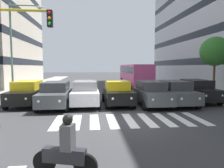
{
  "coord_description": "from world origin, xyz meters",
  "views": [
    {
      "loc": [
        1.97,
        9.99,
        2.73
      ],
      "look_at": [
        0.25,
        -6.24,
        1.33
      ],
      "focal_mm": 32.45,
      "sensor_mm": 36.0,
      "label": 1
    }
  ],
  "objects_px": {
    "car_1": "(175,93)",
    "car_5": "(56,94)",
    "bus_behind_traffic": "(135,73)",
    "car_6": "(27,93)",
    "car_2": "(151,93)",
    "motorcycle_with_rider": "(66,151)",
    "car_0": "(197,91)",
    "car_4": "(85,93)",
    "street_tree_1": "(215,52)",
    "car_3": "(117,92)",
    "street_lamp_right": "(16,41)"
  },
  "relations": [
    {
      "from": "car_4",
      "to": "motorcycle_with_rider",
      "type": "relative_size",
      "value": 2.68
    },
    {
      "from": "car_6",
      "to": "bus_behind_traffic",
      "type": "height_order",
      "value": "bus_behind_traffic"
    },
    {
      "from": "car_2",
      "to": "motorcycle_with_rider",
      "type": "bearing_deg",
      "value": 60.87
    },
    {
      "from": "street_lamp_right",
      "to": "car_5",
      "type": "bearing_deg",
      "value": 132.67
    },
    {
      "from": "car_2",
      "to": "motorcycle_with_rider",
      "type": "distance_m",
      "value": 9.97
    },
    {
      "from": "car_0",
      "to": "street_lamp_right",
      "type": "relative_size",
      "value": 0.57
    },
    {
      "from": "car_1",
      "to": "car_5",
      "type": "height_order",
      "value": "same"
    },
    {
      "from": "car_5",
      "to": "bus_behind_traffic",
      "type": "bearing_deg",
      "value": -121.6
    },
    {
      "from": "car_6",
      "to": "street_tree_1",
      "type": "bearing_deg",
      "value": -169.65
    },
    {
      "from": "car_4",
      "to": "car_6",
      "type": "bearing_deg",
      "value": -8.07
    },
    {
      "from": "car_2",
      "to": "street_tree_1",
      "type": "xyz_separation_m",
      "value": [
        -7.24,
        -4.08,
        3.25
      ]
    },
    {
      "from": "car_4",
      "to": "car_3",
      "type": "bearing_deg",
      "value": -178.65
    },
    {
      "from": "bus_behind_traffic",
      "to": "car_1",
      "type": "bearing_deg",
      "value": 90.0
    },
    {
      "from": "car_1",
      "to": "motorcycle_with_rider",
      "type": "height_order",
      "value": "car_1"
    },
    {
      "from": "bus_behind_traffic",
      "to": "street_lamp_right",
      "type": "relative_size",
      "value": 1.35
    },
    {
      "from": "car_1",
      "to": "motorcycle_with_rider",
      "type": "xyz_separation_m",
      "value": [
        6.66,
        8.83,
        -0.24
      ]
    },
    {
      "from": "car_1",
      "to": "car_5",
      "type": "distance_m",
      "value": 8.37
    },
    {
      "from": "car_5",
      "to": "motorcycle_with_rider",
      "type": "bearing_deg",
      "value": 100.96
    },
    {
      "from": "car_0",
      "to": "car_1",
      "type": "distance_m",
      "value": 2.44
    },
    {
      "from": "street_lamp_right",
      "to": "car_3",
      "type": "bearing_deg",
      "value": 155.84
    },
    {
      "from": "car_0",
      "to": "car_2",
      "type": "relative_size",
      "value": 1.0
    },
    {
      "from": "car_2",
      "to": "street_tree_1",
      "type": "distance_m",
      "value": 8.93
    },
    {
      "from": "car_3",
      "to": "bus_behind_traffic",
      "type": "xyz_separation_m",
      "value": [
        -4.13,
        -13.05,
        0.97
      ]
    },
    {
      "from": "car_1",
      "to": "car_5",
      "type": "bearing_deg",
      "value": 0.3
    },
    {
      "from": "bus_behind_traffic",
      "to": "motorcycle_with_rider",
      "type": "xyz_separation_m",
      "value": [
        6.66,
        22.39,
        -1.21
      ]
    },
    {
      "from": "car_0",
      "to": "car_6",
      "type": "distance_m",
      "value": 12.73
    },
    {
      "from": "car_2",
      "to": "car_4",
      "type": "distance_m",
      "value": 4.63
    },
    {
      "from": "car_4",
      "to": "car_5",
      "type": "xyz_separation_m",
      "value": [
        1.96,
        0.5,
        0.0
      ]
    },
    {
      "from": "bus_behind_traffic",
      "to": "motorcycle_with_rider",
      "type": "bearing_deg",
      "value": 73.42
    },
    {
      "from": "car_4",
      "to": "street_lamp_right",
      "type": "relative_size",
      "value": 0.57
    },
    {
      "from": "car_5",
      "to": "street_lamp_right",
      "type": "relative_size",
      "value": 0.57
    },
    {
      "from": "car_0",
      "to": "street_tree_1",
      "type": "xyz_separation_m",
      "value": [
        -3.22,
        -2.91,
        3.25
      ]
    },
    {
      "from": "car_0",
      "to": "bus_behind_traffic",
      "type": "height_order",
      "value": "bus_behind_traffic"
    },
    {
      "from": "car_2",
      "to": "bus_behind_traffic",
      "type": "xyz_separation_m",
      "value": [
        -1.81,
        -13.68,
        0.97
      ]
    },
    {
      "from": "car_5",
      "to": "car_3",
      "type": "bearing_deg",
      "value": -172.57
    },
    {
      "from": "car_0",
      "to": "car_3",
      "type": "relative_size",
      "value": 1.0
    },
    {
      "from": "car_0",
      "to": "car_5",
      "type": "height_order",
      "value": "same"
    },
    {
      "from": "bus_behind_traffic",
      "to": "street_tree_1",
      "type": "height_order",
      "value": "street_tree_1"
    },
    {
      "from": "car_0",
      "to": "car_4",
      "type": "bearing_deg",
      "value": 3.92
    },
    {
      "from": "car_3",
      "to": "motorcycle_with_rider",
      "type": "bearing_deg",
      "value": 74.82
    },
    {
      "from": "street_lamp_right",
      "to": "motorcycle_with_rider",
      "type": "bearing_deg",
      "value": 113.19
    },
    {
      "from": "car_5",
      "to": "car_4",
      "type": "bearing_deg",
      "value": -165.73
    },
    {
      "from": "street_lamp_right",
      "to": "car_0",
      "type": "bearing_deg",
      "value": 167.9
    },
    {
      "from": "car_6",
      "to": "street_tree_1",
      "type": "xyz_separation_m",
      "value": [
        -15.95,
        -2.91,
        3.25
      ]
    },
    {
      "from": "car_4",
      "to": "bus_behind_traffic",
      "type": "xyz_separation_m",
      "value": [
        -6.4,
        -13.1,
        0.97
      ]
    },
    {
      "from": "car_3",
      "to": "car_4",
      "type": "distance_m",
      "value": 2.28
    },
    {
      "from": "car_5",
      "to": "bus_behind_traffic",
      "type": "distance_m",
      "value": 16.0
    },
    {
      "from": "car_1",
      "to": "street_lamp_right",
      "type": "height_order",
      "value": "street_lamp_right"
    },
    {
      "from": "car_5",
      "to": "bus_behind_traffic",
      "type": "height_order",
      "value": "bus_behind_traffic"
    },
    {
      "from": "car_5",
      "to": "car_6",
      "type": "xyz_separation_m",
      "value": [
        2.16,
        -1.08,
        0.0
      ]
    }
  ]
}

